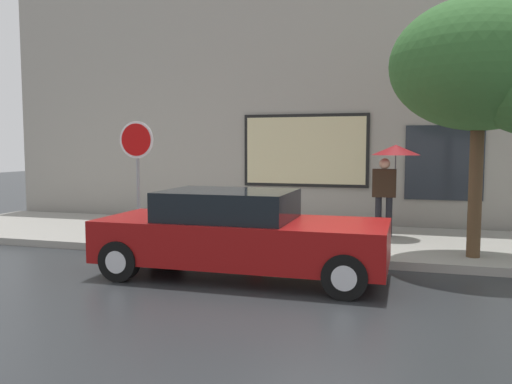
# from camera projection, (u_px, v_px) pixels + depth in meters

# --- Properties ---
(ground_plane) EXTENTS (60.00, 60.00, 0.00)m
(ground_plane) POSITION_uv_depth(u_px,v_px,m) (322.00, 280.00, 8.21)
(ground_plane) COLOR #282B2D
(sidewalk) EXTENTS (20.00, 4.00, 0.15)m
(sidewalk) POSITION_uv_depth(u_px,v_px,m) (345.00, 242.00, 11.07)
(sidewalk) COLOR gray
(sidewalk) RESTS_ON ground
(building_facade) EXTENTS (20.00, 0.67, 7.00)m
(building_facade) POSITION_uv_depth(u_px,v_px,m) (358.00, 91.00, 13.16)
(building_facade) COLOR #9E998E
(building_facade) RESTS_ON ground
(parked_car) EXTENTS (4.59, 1.87, 1.39)m
(parked_car) POSITION_uv_depth(u_px,v_px,m) (239.00, 234.00, 8.40)
(parked_car) COLOR maroon
(parked_car) RESTS_ON ground
(fire_hydrant) EXTENTS (0.30, 0.44, 0.82)m
(fire_hydrant) POSITION_uv_depth(u_px,v_px,m) (257.00, 224.00, 10.40)
(fire_hydrant) COLOR red
(fire_hydrant) RESTS_ON sidewalk
(pedestrian_with_umbrella) EXTENTS (1.02, 1.02, 1.98)m
(pedestrian_with_umbrella) POSITION_uv_depth(u_px,v_px,m) (392.00, 164.00, 11.17)
(pedestrian_with_umbrella) COLOR black
(pedestrian_with_umbrella) RESTS_ON sidewalk
(street_tree) EXTENTS (3.04, 2.59, 4.49)m
(street_tree) POSITION_uv_depth(u_px,v_px,m) (489.00, 68.00, 8.82)
(street_tree) COLOR #4C3823
(street_tree) RESTS_ON sidewalk
(stop_sign) EXTENTS (0.76, 0.10, 2.46)m
(stop_sign) POSITION_uv_depth(u_px,v_px,m) (137.00, 157.00, 10.71)
(stop_sign) COLOR gray
(stop_sign) RESTS_ON sidewalk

